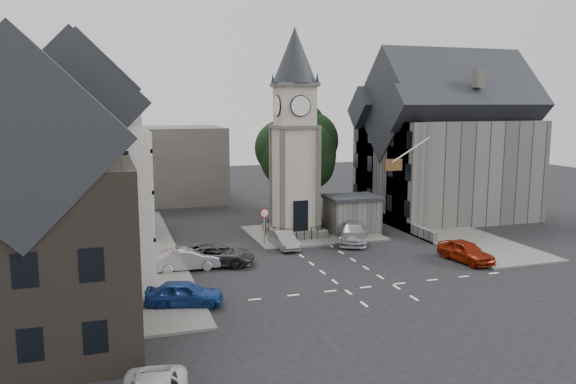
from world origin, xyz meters
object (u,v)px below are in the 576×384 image
object	(u,v)px
stone_shelter	(352,214)
pedestrian	(418,217)
clock_tower	(295,134)
car_east_red	(466,251)
car_west_blue	(184,294)

from	to	relation	value
stone_shelter	pedestrian	distance (m)	6.29
pedestrian	stone_shelter	bearing A→B (deg)	-30.13
clock_tower	pedestrian	bearing A→B (deg)	-1.87
stone_shelter	car_east_red	size ratio (longest dim) A/B	1.02
stone_shelter	car_west_blue	distance (m)	20.03
clock_tower	car_east_red	xyz separation A→B (m)	(8.50, -10.68, -7.40)
stone_shelter	car_west_blue	world-z (taller)	stone_shelter
clock_tower	car_west_blue	distance (m)	18.55
clock_tower	stone_shelter	world-z (taller)	clock_tower
car_west_blue	pedestrian	distance (m)	25.18
car_west_blue	pedestrian	size ratio (longest dim) A/B	2.37
clock_tower	pedestrian	xyz separation A→B (m)	(11.05, -0.36, -7.27)
clock_tower	car_west_blue	xyz separation A→B (m)	(-10.53, -13.35, -7.43)
car_west_blue	pedestrian	xyz separation A→B (m)	(21.58, 12.99, 0.16)
stone_shelter	pedestrian	size ratio (longest dim) A/B	2.52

